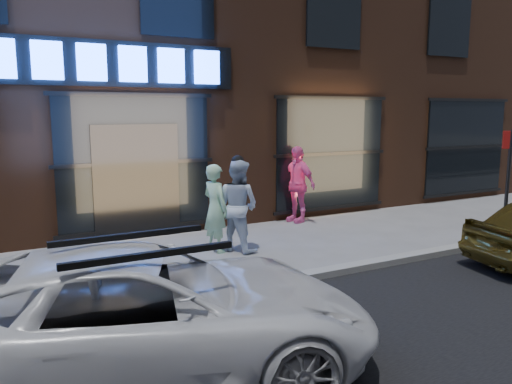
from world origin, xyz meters
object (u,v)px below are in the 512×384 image
(man_bowtie, at_px, (215,208))
(passerby, at_px, (297,184))
(white_suv, at_px, (142,313))
(man_cap, at_px, (238,206))
(sign_post, at_px, (508,174))

(man_bowtie, relative_size, passerby, 0.91)
(white_suv, bearing_deg, man_cap, -23.05)
(white_suv, relative_size, sign_post, 2.08)
(man_bowtie, xyz_separation_m, white_suv, (-2.47, -3.86, -0.18))
(white_suv, height_order, sign_post, sign_post)
(man_bowtie, distance_m, man_cap, 0.43)
(passerby, bearing_deg, white_suv, -59.36)
(man_cap, distance_m, white_suv, 4.70)
(man_cap, relative_size, passerby, 0.96)
(man_bowtie, height_order, sign_post, sign_post)
(white_suv, xyz_separation_m, sign_post, (8.19, 1.87, 0.72))
(man_bowtie, relative_size, white_suv, 0.35)
(man_cap, bearing_deg, sign_post, -136.34)
(sign_post, bearing_deg, man_cap, -179.87)
(passerby, distance_m, sign_post, 4.58)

